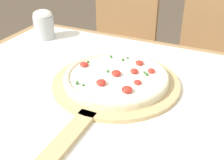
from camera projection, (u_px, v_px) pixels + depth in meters
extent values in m
cube|color=#A87F51|center=(90.00, 106.00, 0.80)|extent=(1.13, 1.02, 0.03)
cylinder|color=#A87F51|center=(51.00, 95.00, 1.53)|extent=(0.06, 0.06, 0.71)
cube|color=white|center=(90.00, 101.00, 0.79)|extent=(1.05, 0.94, 0.00)
cylinder|color=tan|center=(116.00, 82.00, 0.87)|extent=(0.39, 0.39, 0.01)
cube|color=tan|center=(65.00, 141.00, 0.64)|extent=(0.04, 0.24, 0.01)
cylinder|color=beige|center=(116.00, 78.00, 0.86)|extent=(0.32, 0.32, 0.02)
torus|color=beige|center=(116.00, 76.00, 0.86)|extent=(0.32, 0.32, 0.02)
cylinder|color=white|center=(116.00, 76.00, 0.85)|extent=(0.28, 0.28, 0.00)
ellipsoid|color=red|center=(127.00, 89.00, 0.77)|extent=(0.03, 0.03, 0.02)
ellipsoid|color=red|center=(84.00, 64.00, 0.90)|extent=(0.03, 0.03, 0.01)
ellipsoid|color=red|center=(139.00, 63.00, 0.91)|extent=(0.03, 0.03, 0.01)
ellipsoid|color=red|center=(134.00, 71.00, 0.86)|extent=(0.02, 0.02, 0.01)
ellipsoid|color=red|center=(116.00, 73.00, 0.85)|extent=(0.03, 0.03, 0.01)
ellipsoid|color=red|center=(101.00, 82.00, 0.80)|extent=(0.03, 0.03, 0.02)
ellipsoid|color=red|center=(138.00, 82.00, 0.81)|extent=(0.02, 0.02, 0.01)
ellipsoid|color=red|center=(151.00, 71.00, 0.87)|extent=(0.02, 0.02, 0.01)
cube|color=#387533|center=(147.00, 74.00, 0.85)|extent=(0.01, 0.01, 0.01)
cube|color=#387533|center=(83.00, 85.00, 0.80)|extent=(0.01, 0.01, 0.01)
cube|color=#387533|center=(123.00, 60.00, 0.94)|extent=(0.01, 0.01, 0.01)
cube|color=#387533|center=(77.00, 83.00, 0.81)|extent=(0.01, 0.01, 0.01)
cube|color=#387533|center=(107.00, 71.00, 0.87)|extent=(0.01, 0.01, 0.01)
cube|color=#387533|center=(88.00, 62.00, 0.92)|extent=(0.01, 0.01, 0.01)
cube|color=#387533|center=(145.00, 73.00, 0.86)|extent=(0.01, 0.01, 0.01)
cube|color=#387533|center=(111.00, 57.00, 0.96)|extent=(0.01, 0.01, 0.01)
cube|color=#387533|center=(128.00, 58.00, 0.95)|extent=(0.01, 0.01, 0.01)
cube|color=#A37547|center=(113.00, 65.00, 1.63)|extent=(0.40, 0.40, 0.02)
cube|color=#A37547|center=(126.00, 18.00, 1.66)|extent=(0.38, 0.04, 0.44)
cylinder|color=#A37547|center=(78.00, 105.00, 1.68)|extent=(0.04, 0.04, 0.44)
cylinder|color=#A37547|center=(127.00, 119.00, 1.56)|extent=(0.04, 0.04, 0.44)
cylinder|color=#A37547|center=(102.00, 81.00, 1.93)|extent=(0.04, 0.04, 0.44)
cylinder|color=#A37547|center=(146.00, 91.00, 1.81)|extent=(0.04, 0.04, 0.44)
cube|color=#A37547|center=(206.00, 85.00, 1.44)|extent=(0.41, 0.41, 0.02)
cube|color=#A37547|center=(219.00, 31.00, 1.47)|extent=(0.38, 0.04, 0.44)
cylinder|color=#A37547|center=(164.00, 130.00, 1.49)|extent=(0.04, 0.04, 0.44)
cylinder|color=#A37547|center=(177.00, 99.00, 1.74)|extent=(0.04, 0.04, 0.44)
cylinder|color=#B2B7BC|center=(44.00, 27.00, 1.17)|extent=(0.08, 0.08, 0.09)
ellipsoid|color=white|center=(42.00, 14.00, 1.15)|extent=(0.08, 0.08, 0.04)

